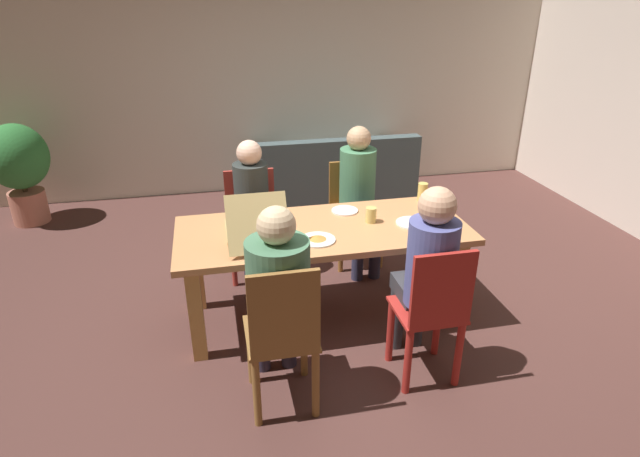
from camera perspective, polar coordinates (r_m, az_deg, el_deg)
ground_plane at (r=4.04m, az=0.31°, el=-9.46°), size 20.00×20.00×0.00m
back_wall at (r=6.32m, az=-5.81°, el=17.41°), size 6.90×0.12×2.95m
dining_table at (r=3.72m, az=0.33°, el=-1.41°), size 2.07×0.86×0.74m
chair_0 at (r=4.50m, az=-7.48°, el=1.23°), size 0.45×0.45×0.88m
person_0 at (r=4.28m, az=-7.43°, el=2.98°), size 0.29×0.51×1.19m
chair_1 at (r=4.67m, az=3.77°, el=2.31°), size 0.43×0.42×0.89m
person_1 at (r=4.46m, az=4.36°, el=4.47°), size 0.31×0.54×1.25m
chair_2 at (r=3.23m, az=12.22°, el=-9.14°), size 0.40×0.38×0.96m
person_2 at (r=3.20m, az=11.70°, el=-4.11°), size 0.30×0.49×1.28m
chair_3 at (r=2.95m, az=-4.15°, el=-11.77°), size 0.40×0.43×0.99m
person_3 at (r=2.93m, az=-4.69°, el=-6.61°), size 0.35×0.53×1.27m
pizza_box_0 at (r=3.58m, az=-7.20°, el=0.06°), size 0.39×0.60×0.36m
plate_0 at (r=3.95m, az=2.74°, el=1.98°), size 0.20×0.20×0.01m
plate_1 at (r=3.80m, az=10.11°, el=0.61°), size 0.23×0.23×0.01m
plate_2 at (r=3.48m, az=-0.26°, el=-1.20°), size 0.24×0.24×0.03m
drinking_glass_0 at (r=3.76m, az=5.63°, el=1.51°), size 0.08×0.08×0.11m
drinking_glass_1 at (r=4.21m, az=11.23°, el=3.96°), size 0.08×0.08×0.15m
couch at (r=6.12m, az=1.23°, el=5.80°), size 1.86×0.90×0.80m
potted_plant at (r=6.19m, az=-30.26°, el=6.10°), size 0.61×0.61×1.06m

